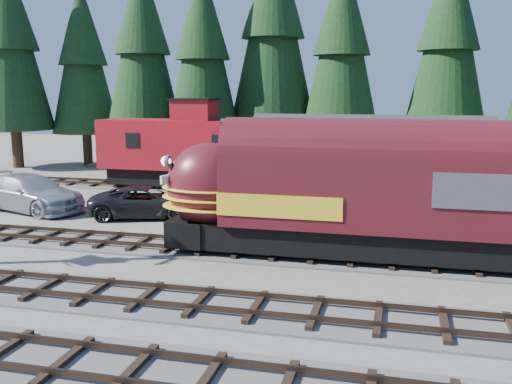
% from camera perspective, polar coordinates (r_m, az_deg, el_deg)
% --- Properties ---
extents(ground, '(120.00, 120.00, 0.00)m').
position_cam_1_polar(ground, '(18.94, 8.64, -10.16)').
color(ground, '#6B665B').
rests_on(ground, ground).
extents(track_spur, '(32.00, 3.20, 0.33)m').
position_cam_1_polar(track_spur, '(38.10, -3.76, 0.26)').
color(track_spur, '#4C4947').
rests_on(track_spur, ground).
extents(depot, '(12.80, 7.00, 5.30)m').
position_cam_1_polar(depot, '(28.49, 10.87, 2.71)').
color(depot, yellow).
rests_on(depot, ground).
extents(conifer_backdrop, '(79.91, 24.34, 16.96)m').
position_cam_1_polar(conifer_backdrop, '(42.63, 19.19, 14.22)').
color(conifer_backdrop, black).
rests_on(conifer_backdrop, ground).
extents(locomotive, '(15.27, 3.03, 4.15)m').
position_cam_1_polar(locomotive, '(22.19, 8.64, -0.63)').
color(locomotive, black).
rests_on(locomotive, ground).
extents(caboose, '(10.80, 3.13, 5.61)m').
position_cam_1_polar(caboose, '(38.62, -7.50, 4.37)').
color(caboose, black).
rests_on(caboose, ground).
extents(pickup_truck_a, '(6.36, 4.30, 1.62)m').
position_cam_1_polar(pickup_truck_a, '(30.31, -10.92, -0.99)').
color(pickup_truck_a, black).
rests_on(pickup_truck_a, ground).
extents(pickup_truck_b, '(7.38, 4.62, 1.99)m').
position_cam_1_polar(pickup_truck_b, '(33.74, -21.66, -0.08)').
color(pickup_truck_b, '#A7A9AF').
rests_on(pickup_truck_b, ground).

